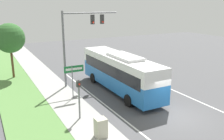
% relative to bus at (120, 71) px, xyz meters
% --- Properties ---
extents(ground_plane, '(80.00, 80.00, 0.00)m').
position_rel_bus_xyz_m(ground_plane, '(0.94, -6.60, -1.96)').
color(ground_plane, '#4C4C4F').
extents(sidewalk, '(2.80, 80.00, 0.12)m').
position_rel_bus_xyz_m(sidewalk, '(-5.26, -6.60, -1.90)').
color(sidewalk, '#9E9E99').
rests_on(sidewalk, ground_plane).
extents(lane_divider_near, '(0.14, 30.00, 0.01)m').
position_rel_bus_xyz_m(lane_divider_near, '(-2.66, -6.60, -1.95)').
color(lane_divider_near, silver).
rests_on(lane_divider_near, ground_plane).
extents(lane_divider_far, '(0.14, 30.00, 0.01)m').
position_rel_bus_xyz_m(lane_divider_far, '(4.54, -6.60, -1.95)').
color(lane_divider_far, silver).
rests_on(lane_divider_far, ground_plane).
extents(bus, '(2.60, 11.05, 3.55)m').
position_rel_bus_xyz_m(bus, '(0.00, 0.00, 0.00)').
color(bus, '#236BB7').
rests_on(bus, ground_plane).
extents(signal_gantry, '(5.63, 0.41, 7.26)m').
position_rel_bus_xyz_m(signal_gantry, '(-2.54, 3.34, 3.14)').
color(signal_gantry, slate).
rests_on(signal_gantry, ground_plane).
extents(pedestrian_signal, '(0.28, 0.34, 2.88)m').
position_rel_bus_xyz_m(pedestrian_signal, '(-5.39, -3.80, 0.02)').
color(pedestrian_signal, slate).
rests_on(pedestrian_signal, ground_plane).
extents(street_sign, '(1.69, 0.08, 2.98)m').
position_rel_bus_xyz_m(street_sign, '(-4.42, 0.07, 0.24)').
color(street_sign, slate).
rests_on(street_sign, ground_plane).
extents(utility_cabinet, '(0.67, 0.62, 1.20)m').
position_rel_bus_xyz_m(utility_cabinet, '(-5.17, -6.75, -1.24)').
color(utility_cabinet, '#B7B29E').
rests_on(utility_cabinet, sidewalk).
extents(roadside_tree, '(3.12, 3.12, 5.83)m').
position_rel_bus_xyz_m(roadside_tree, '(-8.14, 9.01, 2.39)').
color(roadside_tree, brown).
rests_on(roadside_tree, grass_verge).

